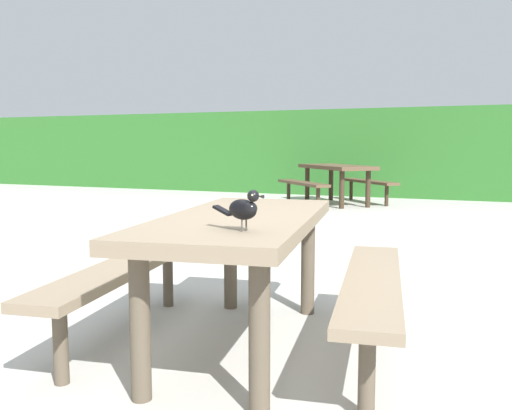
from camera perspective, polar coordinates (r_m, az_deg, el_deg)
ground_plane at (r=3.11m, az=1.36°, el=-14.68°), size 60.00×60.00×0.00m
hedge_wall at (r=12.64m, az=17.88°, el=5.22°), size 28.00×1.74×1.90m
picnic_table_foreground at (r=2.97m, az=-1.56°, el=-4.57°), size 1.93×1.95×0.74m
bird_grackle at (r=2.36m, az=-1.20°, el=-0.32°), size 0.28×0.13×0.18m
picnic_table_mid_left at (r=10.44m, az=8.37°, el=3.14°), size 2.39×2.40×0.74m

